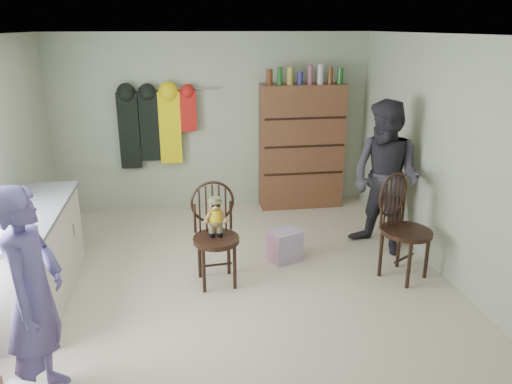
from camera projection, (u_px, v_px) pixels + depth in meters
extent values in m
plane|color=beige|center=(235.00, 285.00, 5.20)|extent=(5.00, 5.00, 0.00)
plane|color=#AFB99B|center=(214.00, 123.00, 7.15)|extent=(4.50, 0.00, 4.50)
plane|color=#AFB99B|center=(450.00, 161.00, 5.14)|extent=(0.00, 5.00, 5.00)
plane|color=white|center=(232.00, 35.00, 4.41)|extent=(5.00, 5.00, 0.00)
cube|color=silver|center=(33.00, 259.00, 4.77)|extent=(0.60, 1.80, 0.90)
cube|color=slate|center=(25.00, 214.00, 4.62)|extent=(0.64, 1.86, 0.04)
cylinder|color=#99999E|center=(55.00, 270.00, 4.37)|extent=(0.02, 0.02, 0.14)
cylinder|color=#99999E|center=(74.00, 231.00, 5.21)|extent=(0.02, 0.02, 0.14)
cylinder|color=black|center=(216.00, 240.00, 5.10)|extent=(0.51, 0.51, 0.05)
cylinder|color=black|center=(204.00, 271.00, 5.00)|extent=(0.04, 0.04, 0.47)
cylinder|color=black|center=(235.00, 268.00, 5.07)|extent=(0.04, 0.04, 0.47)
cylinder|color=black|center=(200.00, 257.00, 5.30)|extent=(0.04, 0.04, 0.47)
cylinder|color=black|center=(229.00, 254.00, 5.37)|extent=(0.04, 0.04, 0.47)
torus|color=black|center=(212.00, 202.00, 5.17)|extent=(0.46, 0.07, 0.46)
cylinder|color=black|center=(195.00, 218.00, 5.16)|extent=(0.03, 0.03, 0.32)
cylinder|color=black|center=(231.00, 215.00, 5.25)|extent=(0.03, 0.03, 0.32)
cylinder|color=yellow|center=(215.00, 216.00, 5.04)|extent=(0.13, 0.13, 0.13)
cylinder|color=#475128|center=(216.00, 228.00, 5.08)|extent=(0.08, 0.08, 0.20)
sphere|color=#9E7042|center=(215.00, 205.00, 5.00)|extent=(0.12, 0.12, 0.12)
cylinder|color=#475128|center=(215.00, 200.00, 4.98)|extent=(0.11, 0.11, 0.04)
cube|color=black|center=(215.00, 206.00, 4.95)|extent=(0.09, 0.01, 0.02)
cylinder|color=black|center=(407.00, 232.00, 5.21)|extent=(0.69, 0.69, 0.05)
cylinder|color=black|center=(409.00, 266.00, 5.08)|extent=(0.04, 0.04, 0.50)
cylinder|color=black|center=(427.00, 256.00, 5.29)|extent=(0.04, 0.04, 0.50)
cylinder|color=black|center=(381.00, 255.00, 5.33)|extent=(0.04, 0.04, 0.50)
cylinder|color=black|center=(399.00, 246.00, 5.53)|extent=(0.04, 0.04, 0.50)
torus|color=black|center=(393.00, 195.00, 5.24)|extent=(0.43, 0.28, 0.49)
cylinder|color=black|center=(381.00, 214.00, 5.16)|extent=(0.03, 0.03, 0.33)
cylinder|color=black|center=(404.00, 206.00, 5.41)|extent=(0.03, 0.03, 0.33)
cube|color=pink|center=(285.00, 246.00, 5.72)|extent=(0.41, 0.37, 0.36)
imported|color=#584B89|center=(34.00, 297.00, 3.42)|extent=(0.45, 0.63, 1.62)
imported|color=#2D2B33|center=(386.00, 178.00, 5.77)|extent=(1.05, 1.10, 1.80)
cube|color=brown|center=(301.00, 147.00, 7.26)|extent=(1.20, 0.38, 1.80)
cube|color=black|center=(304.00, 173.00, 7.19)|extent=(1.16, 0.02, 0.03)
cube|color=black|center=(305.00, 146.00, 7.06)|extent=(1.16, 0.02, 0.03)
cube|color=black|center=(306.00, 118.00, 6.94)|extent=(1.16, 0.02, 0.03)
cylinder|color=#592D14|center=(269.00, 77.00, 6.77)|extent=(0.09, 0.09, 0.22)
cylinder|color=#19591E|center=(280.00, 76.00, 6.79)|extent=(0.07, 0.07, 0.24)
cylinder|color=#A59933|center=(290.00, 76.00, 6.81)|extent=(0.09, 0.09, 0.24)
cylinder|color=navy|center=(300.00, 78.00, 6.84)|extent=(0.08, 0.08, 0.18)
cylinder|color=#8C3F59|center=(310.00, 75.00, 6.85)|extent=(0.07, 0.07, 0.26)
cylinder|color=#B2B2B7|center=(320.00, 74.00, 6.87)|extent=(0.09, 0.09, 0.27)
cylinder|color=#592D14|center=(330.00, 76.00, 6.89)|extent=(0.07, 0.07, 0.23)
cylinder|color=#19591E|center=(340.00, 76.00, 6.92)|extent=(0.08, 0.08, 0.23)
cylinder|color=#99999E|center=(184.00, 89.00, 6.87)|extent=(1.00, 0.02, 0.02)
cube|color=black|center=(129.00, 131.00, 6.88)|extent=(0.28, 0.10, 1.05)
cube|color=black|center=(150.00, 127.00, 6.90)|extent=(0.26, 0.10, 0.95)
cube|color=yellow|center=(170.00, 128.00, 6.95)|extent=(0.30, 0.10, 1.00)
cube|color=red|center=(188.00, 111.00, 6.92)|extent=(0.22, 0.10, 0.55)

